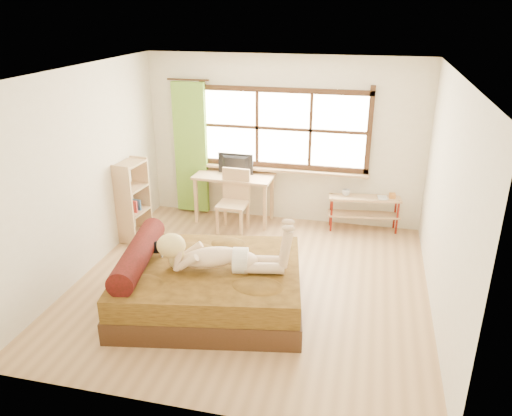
% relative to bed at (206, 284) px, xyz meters
% --- Properties ---
extents(floor, '(4.50, 4.50, 0.00)m').
position_rel_bed_xyz_m(floor, '(0.41, 0.59, -0.29)').
color(floor, '#9E754C').
rests_on(floor, ground).
extents(ceiling, '(4.50, 4.50, 0.00)m').
position_rel_bed_xyz_m(ceiling, '(0.41, 0.59, 2.41)').
color(ceiling, white).
rests_on(ceiling, wall_back).
extents(wall_back, '(4.50, 0.00, 4.50)m').
position_rel_bed_xyz_m(wall_back, '(0.41, 2.84, 1.06)').
color(wall_back, silver).
rests_on(wall_back, floor).
extents(wall_front, '(4.50, 0.00, 4.50)m').
position_rel_bed_xyz_m(wall_front, '(0.41, -1.66, 1.06)').
color(wall_front, silver).
rests_on(wall_front, floor).
extents(wall_left, '(0.00, 4.50, 4.50)m').
position_rel_bed_xyz_m(wall_left, '(-1.84, 0.59, 1.06)').
color(wall_left, silver).
rests_on(wall_left, floor).
extents(wall_right, '(0.00, 4.50, 4.50)m').
position_rel_bed_xyz_m(wall_right, '(2.66, 0.59, 1.06)').
color(wall_right, silver).
rests_on(wall_right, floor).
extents(window, '(2.80, 0.16, 1.46)m').
position_rel_bed_xyz_m(window, '(0.41, 2.81, 1.22)').
color(window, '#FFEDBF').
rests_on(window, wall_back).
extents(curtain, '(0.55, 0.10, 2.20)m').
position_rel_bed_xyz_m(curtain, '(-1.14, 2.72, 0.86)').
color(curtain, '#4F8223').
rests_on(curtain, wall_back).
extents(bed, '(2.42, 2.08, 0.82)m').
position_rel_bed_xyz_m(bed, '(0.00, 0.00, 0.00)').
color(bed, '#30200E').
rests_on(bed, floor).
extents(woman, '(1.56, 0.69, 0.65)m').
position_rel_bed_xyz_m(woman, '(0.20, -0.04, 0.57)').
color(woman, '#D5AF89').
rests_on(woman, bed).
extents(kitten, '(0.34, 0.18, 0.26)m').
position_rel_bed_xyz_m(kitten, '(-0.67, 0.11, 0.38)').
color(kitten, black).
rests_on(kitten, bed).
extents(desk, '(1.31, 0.64, 0.80)m').
position_rel_bed_xyz_m(desk, '(-0.35, 2.54, 0.40)').
color(desk, tan).
rests_on(desk, floor).
extents(monitor, '(0.59, 0.10, 0.34)m').
position_rel_bed_xyz_m(monitor, '(-0.35, 2.59, 0.68)').
color(monitor, black).
rests_on(monitor, desk).
extents(chair, '(0.47, 0.47, 1.01)m').
position_rel_bed_xyz_m(chair, '(-0.25, 2.19, 0.27)').
color(chair, tan).
rests_on(chair, floor).
extents(pipe_shelf, '(1.15, 0.43, 0.64)m').
position_rel_bed_xyz_m(pipe_shelf, '(1.78, 2.67, 0.12)').
color(pipe_shelf, tan).
rests_on(pipe_shelf, floor).
extents(cup, '(0.14, 0.14, 0.10)m').
position_rel_bed_xyz_m(cup, '(1.47, 2.66, 0.32)').
color(cup, gray).
rests_on(cup, pipe_shelf).
extents(book, '(0.17, 0.22, 0.02)m').
position_rel_bed_xyz_m(book, '(1.97, 2.66, 0.28)').
color(book, gray).
rests_on(book, pipe_shelf).
extents(bookshelf, '(0.36, 0.57, 1.24)m').
position_rel_bed_xyz_m(bookshelf, '(-1.67, 1.55, 0.34)').
color(bookshelf, tan).
rests_on(bookshelf, floor).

